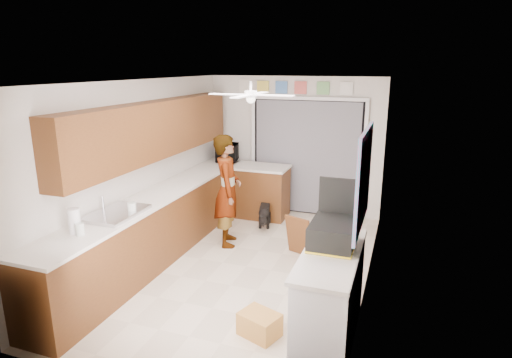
% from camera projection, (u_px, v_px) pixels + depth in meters
% --- Properties ---
extents(floor, '(5.00, 5.00, 0.00)m').
position_uv_depth(floor, '(246.00, 266.00, 5.90)').
color(floor, beige).
rests_on(floor, ground).
extents(ceiling, '(5.00, 5.00, 0.00)m').
position_uv_depth(ceiling, '(245.00, 81.00, 5.25)').
color(ceiling, white).
rests_on(ceiling, ground).
extents(wall_back, '(3.20, 0.00, 3.20)m').
position_uv_depth(wall_back, '(294.00, 146.00, 7.85)').
color(wall_back, silver).
rests_on(wall_back, ground).
extents(wall_front, '(3.20, 0.00, 3.20)m').
position_uv_depth(wall_front, '(131.00, 258.00, 3.30)').
color(wall_front, silver).
rests_on(wall_front, ground).
extents(wall_left, '(0.00, 5.00, 5.00)m').
position_uv_depth(wall_left, '(141.00, 169.00, 6.09)').
color(wall_left, silver).
rests_on(wall_left, ground).
extents(wall_right, '(0.00, 5.00, 5.00)m').
position_uv_depth(wall_right, '(372.00, 191.00, 5.06)').
color(wall_right, silver).
rests_on(wall_right, ground).
extents(left_base_cabinets, '(0.60, 4.80, 0.90)m').
position_uv_depth(left_base_cabinets, '(162.00, 225.00, 6.20)').
color(left_base_cabinets, brown).
rests_on(left_base_cabinets, floor).
extents(left_countertop, '(0.62, 4.80, 0.04)m').
position_uv_depth(left_countertop, '(161.00, 194.00, 6.08)').
color(left_countertop, white).
rests_on(left_countertop, left_base_cabinets).
extents(upper_cabinets, '(0.32, 4.00, 0.80)m').
position_uv_depth(upper_cabinets, '(156.00, 130.00, 6.08)').
color(upper_cabinets, brown).
rests_on(upper_cabinets, wall_left).
extents(sink_basin, '(0.50, 0.76, 0.06)m').
position_uv_depth(sink_basin, '(117.00, 214.00, 5.16)').
color(sink_basin, silver).
rests_on(sink_basin, left_countertop).
extents(faucet, '(0.03, 0.03, 0.22)m').
position_uv_depth(faucet, '(103.00, 205.00, 5.19)').
color(faucet, silver).
rests_on(faucet, left_countertop).
extents(peninsula_base, '(1.00, 0.60, 0.90)m').
position_uv_depth(peninsula_base, '(259.00, 192.00, 7.76)').
color(peninsula_base, brown).
rests_on(peninsula_base, floor).
extents(peninsula_top, '(1.04, 0.64, 0.04)m').
position_uv_depth(peninsula_top, '(259.00, 167.00, 7.64)').
color(peninsula_top, white).
rests_on(peninsula_top, peninsula_base).
extents(back_opening_recess, '(2.00, 0.06, 2.10)m').
position_uv_depth(back_opening_recess, '(307.00, 158.00, 7.79)').
color(back_opening_recess, black).
rests_on(back_opening_recess, wall_back).
extents(curtain_panel, '(1.90, 0.03, 2.05)m').
position_uv_depth(curtain_panel, '(306.00, 158.00, 7.76)').
color(curtain_panel, gray).
rests_on(curtain_panel, wall_back).
extents(door_trim_left, '(0.06, 0.04, 2.10)m').
position_uv_depth(door_trim_left, '(254.00, 154.00, 8.10)').
color(door_trim_left, white).
rests_on(door_trim_left, wall_back).
extents(door_trim_right, '(0.06, 0.04, 2.10)m').
position_uv_depth(door_trim_right, '(364.00, 162.00, 7.44)').
color(door_trim_right, white).
rests_on(door_trim_right, wall_back).
extents(door_trim_head, '(2.10, 0.04, 0.06)m').
position_uv_depth(door_trim_head, '(308.00, 98.00, 7.49)').
color(door_trim_head, white).
rests_on(door_trim_head, wall_back).
extents(header_frame_0, '(0.22, 0.02, 0.22)m').
position_uv_depth(header_frame_0, '(263.00, 87.00, 7.74)').
color(header_frame_0, '#ECD94E').
rests_on(header_frame_0, wall_back).
extents(header_frame_1, '(0.22, 0.02, 0.22)m').
position_uv_depth(header_frame_1, '(281.00, 87.00, 7.63)').
color(header_frame_1, '#497EC3').
rests_on(header_frame_1, wall_back).
extents(header_frame_2, '(0.22, 0.02, 0.22)m').
position_uv_depth(header_frame_2, '(301.00, 88.00, 7.52)').
color(header_frame_2, '#D75850').
rests_on(header_frame_2, wall_back).
extents(header_frame_3, '(0.22, 0.02, 0.22)m').
position_uv_depth(header_frame_3, '(323.00, 88.00, 7.39)').
color(header_frame_3, '#6EB065').
rests_on(header_frame_3, wall_back).
extents(header_frame_4, '(0.22, 0.02, 0.22)m').
position_uv_depth(header_frame_4, '(346.00, 89.00, 7.26)').
color(header_frame_4, white).
rests_on(header_frame_4, wall_back).
extents(route66_sign, '(0.22, 0.02, 0.26)m').
position_uv_depth(route66_sign, '(245.00, 87.00, 7.86)').
color(route66_sign, silver).
rests_on(route66_sign, wall_back).
extents(right_counter_base, '(0.50, 1.40, 0.90)m').
position_uv_depth(right_counter_base, '(330.00, 298.00, 4.26)').
color(right_counter_base, white).
rests_on(right_counter_base, floor).
extents(right_counter_top, '(0.54, 1.44, 0.04)m').
position_uv_depth(right_counter_top, '(331.00, 254.00, 4.14)').
color(right_counter_top, white).
rests_on(right_counter_top, right_counter_base).
extents(abstract_painting, '(0.03, 1.15, 0.95)m').
position_uv_depth(abstract_painting, '(364.00, 179.00, 4.05)').
color(abstract_painting, '#DA50A6').
rests_on(abstract_painting, wall_right).
extents(ceiling_fan, '(1.14, 1.14, 0.24)m').
position_uv_depth(ceiling_fan, '(251.00, 95.00, 5.48)').
color(ceiling_fan, white).
rests_on(ceiling_fan, ceiling).
extents(microwave, '(0.51, 0.64, 0.31)m').
position_uv_depth(microwave, '(228.00, 152.00, 8.06)').
color(microwave, black).
rests_on(microwave, left_countertop).
extents(jar_a, '(0.11, 0.11, 0.14)m').
position_uv_depth(jar_a, '(132.00, 208.00, 5.18)').
color(jar_a, silver).
rests_on(jar_a, left_countertop).
extents(jar_b, '(0.12, 0.12, 0.13)m').
position_uv_depth(jar_b, '(80.00, 229.00, 4.53)').
color(jar_b, silver).
rests_on(jar_b, left_countertop).
extents(paper_towel_roll, '(0.15, 0.15, 0.28)m').
position_uv_depth(paper_towel_roll, '(74.00, 221.00, 4.57)').
color(paper_towel_roll, white).
rests_on(paper_towel_roll, left_countertop).
extents(suitcase, '(0.43, 0.58, 0.25)m').
position_uv_depth(suitcase, '(333.00, 234.00, 4.27)').
color(suitcase, black).
rests_on(suitcase, right_counter_top).
extents(suitcase_rim, '(0.44, 0.58, 0.02)m').
position_uv_depth(suitcase_rim, '(333.00, 244.00, 4.30)').
color(suitcase_rim, yellow).
rests_on(suitcase_rim, suitcase).
extents(suitcase_lid, '(0.42, 0.03, 0.50)m').
position_uv_depth(suitcase_lid, '(339.00, 201.00, 4.47)').
color(suitcase_lid, black).
rests_on(suitcase_lid, suitcase).
extents(cardboard_box, '(0.47, 0.41, 0.24)m').
position_uv_depth(cardboard_box, '(260.00, 324.00, 4.38)').
color(cardboard_box, gold).
rests_on(cardboard_box, floor).
extents(cabinet_door_panel, '(0.43, 0.29, 0.60)m').
position_uv_depth(cabinet_door_panel, '(299.00, 236.00, 6.16)').
color(cabinet_door_panel, brown).
rests_on(cabinet_door_panel, floor).
extents(man, '(0.61, 0.73, 1.71)m').
position_uv_depth(man, '(228.00, 191.00, 6.45)').
color(man, white).
rests_on(man, floor).
extents(dog, '(0.34, 0.57, 0.42)m').
position_uv_depth(dog, '(265.00, 214.00, 7.34)').
color(dog, black).
rests_on(dog, floor).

